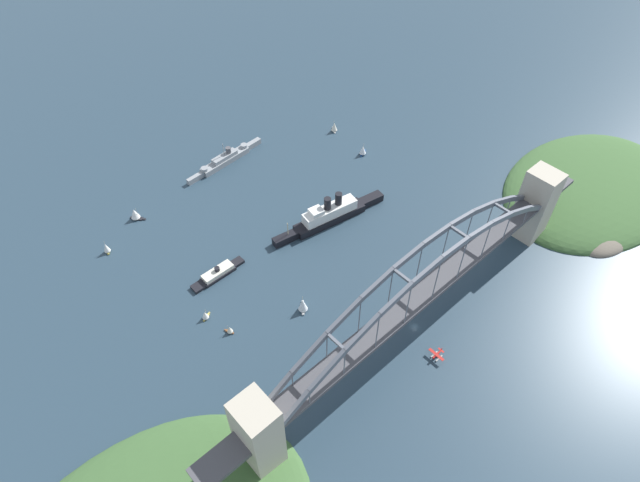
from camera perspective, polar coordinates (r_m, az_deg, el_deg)
The scene contains 14 objects.
ground_plane at distance 308.30m, azimuth 10.12°, elevation -9.04°, with size 1400.00×1400.00×0.00m, color #283D4C.
harbor_arch_bridge at distance 285.66m, azimuth 10.85°, elevation -5.87°, with size 280.87×18.73×65.32m.
headland_east_shore at distance 425.27m, azimuth 26.99°, elevation 4.77°, with size 149.83×105.87×22.61m.
ocean_liner at distance 353.38m, azimuth 1.09°, elevation 2.85°, with size 85.20×20.52×21.46m.
naval_cruiser at distance 408.46m, azimuth -10.06°, elevation 8.64°, with size 69.55×10.64×17.21m.
harbor_ferry_steamer at distance 330.12m, azimuth -10.91°, elevation -3.42°, with size 36.38×8.15×7.16m.
seaplane_taxiing_near_bridge at distance 298.16m, azimuth 12.40°, elevation -11.82°, with size 7.55×9.70×4.99m.
small_boat_0 at distance 306.43m, azimuth -1.84°, elevation -6.85°, with size 8.31×9.04×10.51m.
small_boat_1 at distance 303.41m, azimuth -9.65°, elevation -9.32°, with size 4.37×5.88×6.08m.
small_boat_2 at distance 361.48m, azimuth -21.91°, elevation -0.67°, with size 5.06×7.19×8.62m.
small_boat_3 at distance 377.11m, azimuth -19.21°, elevation 2.77°, with size 8.75×10.02×9.56m.
small_boat_4 at distance 433.55m, azimuth 1.54°, elevation 12.13°, with size 6.60×8.25×9.14m.
small_boat_5 at distance 311.16m, azimuth -12.19°, elevation -7.74°, with size 6.44×4.94×6.85m.
small_boat_6 at distance 410.43m, azimuth 4.61°, elevation 9.70°, with size 8.73×6.54×9.10m.
Camera 1 is at (-153.15, -88.65, 252.45)m, focal length 29.89 mm.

